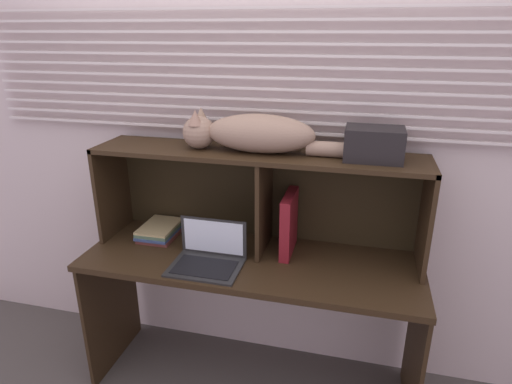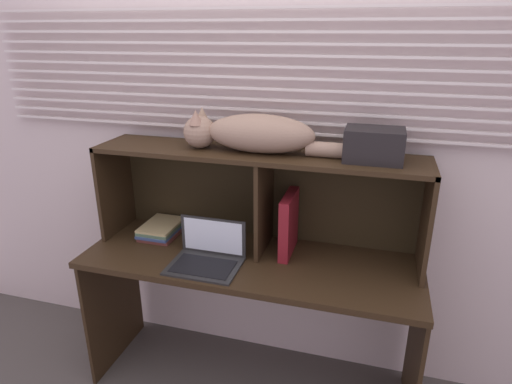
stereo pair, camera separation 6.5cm
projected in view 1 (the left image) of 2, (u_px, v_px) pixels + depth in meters
back_panel_with_blinds at (266, 140)px, 2.18m from camera, size 4.40×0.08×2.50m
desk at (250, 283)px, 2.12m from camera, size 1.61×0.56×0.75m
hutch_shelf_unit at (259, 180)px, 2.09m from camera, size 1.57×0.31×0.50m
cat at (252, 134)px, 1.97m from camera, size 0.84×0.20×0.19m
laptop at (208, 257)px, 2.01m from camera, size 0.32×0.25×0.19m
binder_upright at (289, 224)px, 2.08m from camera, size 0.05×0.25×0.30m
book_stack at (160, 231)px, 2.29m from camera, size 0.18×0.25×0.06m
storage_box at (374, 144)px, 1.86m from camera, size 0.25×0.18×0.14m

